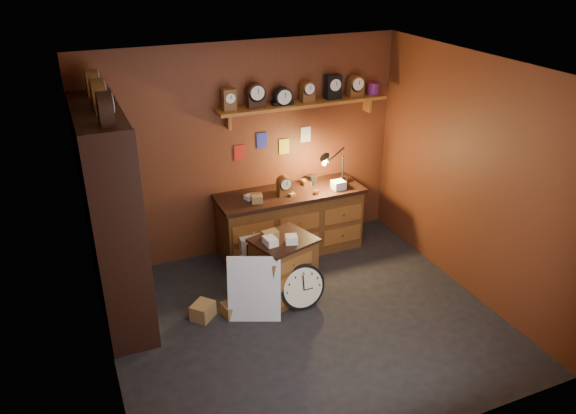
{
  "coord_description": "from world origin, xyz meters",
  "views": [
    {
      "loc": [
        -2.12,
        -4.48,
        3.74
      ],
      "look_at": [
        -0.06,
        0.35,
        1.23
      ],
      "focal_mm": 35.0,
      "sensor_mm": 36.0,
      "label": 1
    }
  ],
  "objects_px": {
    "low_cabinet": "(284,265)",
    "big_round_clock": "(302,287)",
    "shelving_unit": "(108,209)",
    "workbench": "(290,218)"
  },
  "relations": [
    {
      "from": "workbench",
      "to": "low_cabinet",
      "type": "xyz_separation_m",
      "value": [
        -0.48,
        -0.93,
        -0.07
      ]
    },
    {
      "from": "workbench",
      "to": "big_round_clock",
      "type": "relative_size",
      "value": 3.58
    },
    {
      "from": "shelving_unit",
      "to": "big_round_clock",
      "type": "height_order",
      "value": "shelving_unit"
    },
    {
      "from": "shelving_unit",
      "to": "low_cabinet",
      "type": "distance_m",
      "value": 2.0
    },
    {
      "from": "workbench",
      "to": "big_round_clock",
      "type": "bearing_deg",
      "value": -107.35
    },
    {
      "from": "low_cabinet",
      "to": "big_round_clock",
      "type": "bearing_deg",
      "value": -87.44
    },
    {
      "from": "shelving_unit",
      "to": "low_cabinet",
      "type": "bearing_deg",
      "value": -13.89
    },
    {
      "from": "big_round_clock",
      "to": "shelving_unit",
      "type": "bearing_deg",
      "value": 158.95
    },
    {
      "from": "workbench",
      "to": "low_cabinet",
      "type": "height_order",
      "value": "workbench"
    },
    {
      "from": "shelving_unit",
      "to": "big_round_clock",
      "type": "distance_m",
      "value": 2.23
    }
  ]
}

